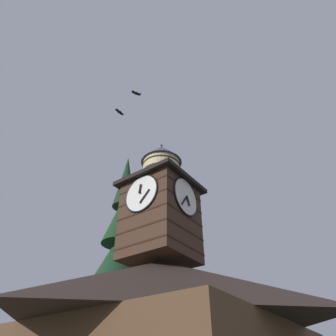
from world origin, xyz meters
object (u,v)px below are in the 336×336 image
object	(u,v)px
pine_tree_behind	(115,298)
flying_bird_low	(136,93)
clock_tower	(161,206)
moon	(31,321)
flying_bird_high	(119,112)

from	to	relation	value
pine_tree_behind	flying_bird_low	xyz separation A→B (m)	(6.07, 6.32, 9.26)
clock_tower	moon	size ratio (longest dim) A/B	4.14
pine_tree_behind	flying_bird_low	world-z (taller)	pine_tree_behind
moon	flying_bird_high	distance (m)	47.16
flying_bird_high	pine_tree_behind	bearing A→B (deg)	-144.54
clock_tower	flying_bird_low	bearing A→B (deg)	18.36
clock_tower	moon	world-z (taller)	clock_tower
clock_tower	flying_bird_high	distance (m)	7.59
flying_bird_low	moon	bearing A→B (deg)	-118.59
flying_bird_high	clock_tower	bearing A→B (deg)	145.16
flying_bird_high	flying_bird_low	size ratio (longest dim) A/B	1.24
flying_bird_high	moon	bearing A→B (deg)	-118.60
flying_bird_low	clock_tower	bearing A→B (deg)	-161.64
clock_tower	flying_bird_high	bearing A→B (deg)	-34.84
clock_tower	pine_tree_behind	bearing A→B (deg)	-109.47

